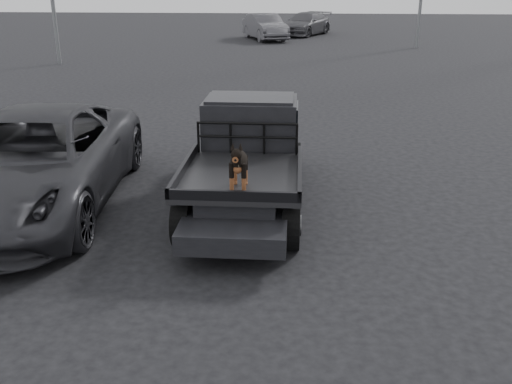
# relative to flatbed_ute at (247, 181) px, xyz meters

# --- Properties ---
(ground) EXTENTS (120.00, 120.00, 0.00)m
(ground) POSITION_rel_flatbed_ute_xyz_m (0.14, -2.18, -0.46)
(ground) COLOR black
(ground) RESTS_ON ground
(flatbed_ute) EXTENTS (2.00, 5.40, 0.92)m
(flatbed_ute) POSITION_rel_flatbed_ute_xyz_m (0.00, 0.00, 0.00)
(flatbed_ute) COLOR black
(flatbed_ute) RESTS_ON ground
(ute_cab) EXTENTS (1.72, 1.30, 0.88)m
(ute_cab) POSITION_rel_flatbed_ute_xyz_m (-0.00, 0.95, 0.90)
(ute_cab) COLOR black
(ute_cab) RESTS_ON flatbed_ute
(headache_rack) EXTENTS (1.80, 0.08, 0.55)m
(headache_rack) POSITION_rel_flatbed_ute_xyz_m (-0.00, 0.20, 0.74)
(headache_rack) COLOR black
(headache_rack) RESTS_ON flatbed_ute
(dog) EXTENTS (0.32, 0.60, 0.74)m
(dog) POSITION_rel_flatbed_ute_xyz_m (0.03, -1.60, 0.83)
(dog) COLOR black
(dog) RESTS_ON flatbed_ute
(parked_suv) EXTENTS (3.27, 6.33, 1.70)m
(parked_suv) POSITION_rel_flatbed_ute_xyz_m (-3.73, -0.37, 0.39)
(parked_suv) COLOR #2D2D32
(parked_suv) RESTS_ON ground
(distant_car_a) EXTENTS (3.43, 5.29, 1.65)m
(distant_car_a) POSITION_rel_flatbed_ute_xyz_m (-1.37, 28.92, 0.36)
(distant_car_a) COLOR #4A494E
(distant_car_a) RESTS_ON ground
(distant_car_b) EXTENTS (4.18, 5.73, 1.54)m
(distant_car_b) POSITION_rel_flatbed_ute_xyz_m (1.28, 32.27, 0.31)
(distant_car_b) COLOR #4B4A4F
(distant_car_b) RESTS_ON ground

